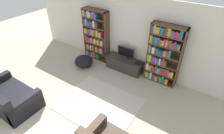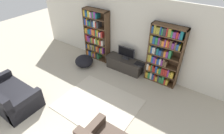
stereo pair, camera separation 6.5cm
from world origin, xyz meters
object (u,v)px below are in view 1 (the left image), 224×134
object	(u,v)px
bookshelf_left	(95,36)
beanbag_ottoman	(84,61)
bookshelf_right	(163,55)
tv_stand	(124,64)
laptop	(139,64)
couch_left_sectional	(9,98)
television	(126,53)

from	to	relation	value
bookshelf_left	beanbag_ottoman	size ratio (longest dim) A/B	2.91
bookshelf_right	tv_stand	distance (m)	1.50
bookshelf_right	laptop	world-z (taller)	bookshelf_right
couch_left_sectional	bookshelf_left	bearing A→B (deg)	83.07
laptop	bookshelf_left	bearing A→B (deg)	176.38
bookshelf_right	couch_left_sectional	world-z (taller)	bookshelf_right
laptop	television	bearing A→B (deg)	173.03
tv_stand	laptop	bearing A→B (deg)	-0.46
tv_stand	beanbag_ottoman	bearing A→B (deg)	-155.24
television	couch_left_sectional	world-z (taller)	television
bookshelf_left	tv_stand	distance (m)	1.58
television	couch_left_sectional	distance (m)	3.87
tv_stand	couch_left_sectional	xyz separation A→B (m)	(-1.81, -3.33, 0.05)
laptop	beanbag_ottoman	world-z (taller)	laptop
tv_stand	beanbag_ottoman	xyz separation A→B (m)	(-1.40, -0.64, -0.02)
tv_stand	laptop	size ratio (longest dim) A/B	4.24
tv_stand	couch_left_sectional	world-z (taller)	couch_left_sectional
bookshelf_right	tv_stand	world-z (taller)	bookshelf_right
bookshelf_left	couch_left_sectional	distance (m)	3.54
bookshelf_left	couch_left_sectional	bearing A→B (deg)	-96.93
bookshelf_right	laptop	xyz separation A→B (m)	(-0.71, -0.12, -0.52)
bookshelf_left	bookshelf_right	size ratio (longest dim) A/B	1.00
bookshelf_left	tv_stand	xyz separation A→B (m)	(1.39, -0.12, -0.74)
tv_stand	bookshelf_right	bearing A→B (deg)	5.24
laptop	beanbag_ottoman	xyz separation A→B (m)	(-1.98, -0.64, -0.26)
bookshelf_left	laptop	distance (m)	2.04
laptop	couch_left_sectional	bearing A→B (deg)	-125.73
beanbag_ottoman	couch_left_sectional	bearing A→B (deg)	-98.67
television	beanbag_ottoman	distance (m)	1.64
bookshelf_right	couch_left_sectional	size ratio (longest dim) A/B	1.19
bookshelf_left	laptop	world-z (taller)	bookshelf_left
laptop	couch_left_sectional	world-z (taller)	couch_left_sectional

